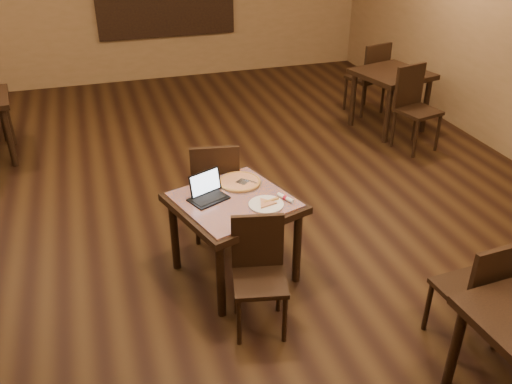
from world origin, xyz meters
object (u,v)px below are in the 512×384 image
object	(u,v)px
pizza_pan	(240,183)
other_table_a	(391,82)
tiled_table	(234,210)
other_table_a_chair_near	(414,103)
chair_main_near	(259,267)
chair_main_far	(215,186)
other_table_a_chair_far	(370,74)
other_table_c_chair_far	(479,289)
laptop	(207,191)

from	to	relation	value
pizza_pan	other_table_a	xyz separation A→B (m)	(2.81, 2.32, -0.08)
tiled_table	pizza_pan	xyz separation A→B (m)	(0.12, 0.24, 0.11)
other_table_a	other_table_a_chair_near	bearing A→B (deg)	-105.52
tiled_table	chair_main_near	world-z (taller)	chair_main_near
chair_main_far	other_table_a	bearing A→B (deg)	-136.74
other_table_a_chair_far	other_table_c_chair_far	size ratio (longest dim) A/B	1.11
laptop	other_table_a_chair_near	xyz separation A→B (m)	(3.11, 1.84, -0.22)
pizza_pan	chair_main_far	bearing A→B (deg)	109.95
chair_main_far	pizza_pan	distance (m)	0.44
tiled_table	other_table_a_chair_far	size ratio (longest dim) A/B	1.09
laptop	pizza_pan	size ratio (longest dim) A/B	0.94
tiled_table	other_table_a_chair_near	xyz separation A→B (m)	(2.91, 1.94, -0.06)
chair_main_far	chair_main_near	bearing A→B (deg)	101.34
other_table_a_chair_far	other_table_a	bearing A→B (deg)	74.48
chair_main_near	pizza_pan	distance (m)	0.90
tiled_table	laptop	bearing A→B (deg)	136.10
chair_main_near	other_table_a_chair_near	xyz separation A→B (m)	(2.90, 2.56, 0.09)
other_table_a_chair_near	other_table_c_chair_far	size ratio (longest dim) A/B	1.11
tiled_table	pizza_pan	distance (m)	0.29
tiled_table	pizza_pan	size ratio (longest dim) A/B	3.03
tiled_table	pizza_pan	world-z (taller)	pizza_pan
tiled_table	laptop	size ratio (longest dim) A/B	3.23
chair_main_far	other_table_c_chair_far	distance (m)	2.43
chair_main_far	other_table_a	size ratio (longest dim) A/B	0.96
other_table_a	other_table_a_chair_near	distance (m)	0.63
tiled_table	other_table_c_chair_far	distance (m)	1.96
laptop	other_table_a_chair_far	size ratio (longest dim) A/B	0.34
pizza_pan	tiled_table	bearing A→B (deg)	-116.57
other_table_a_chair_near	laptop	bearing A→B (deg)	-162.96
chair_main_far	other_table_a_chair_far	xyz separation A→B (m)	(2.97, 2.57, 0.03)
chair_main_near	other_table_a_chair_near	world-z (taller)	other_table_a_chair_near
laptop	other_table_a_chair_far	distance (m)	4.42
other_table_a_chair_near	pizza_pan	bearing A→B (deg)	-162.25
other_table_a	other_table_c_chair_far	distance (m)	4.21
chair_main_near	laptop	bearing A→B (deg)	118.86
chair_main_far	other_table_a_chair_near	distance (m)	3.21
chair_main_near	laptop	xyz separation A→B (m)	(-0.22, 0.72, 0.30)
laptop	other_table_a_chair_near	distance (m)	3.62
other_table_a_chair_near	other_table_a_chair_far	world-z (taller)	same
other_table_a	other_table_a_chair_far	bearing A→B (deg)	74.48
chair_main_far	other_table_a_chair_far	distance (m)	3.93
chair_main_near	other_table_a_chair_near	size ratio (longest dim) A/B	0.86
chair_main_near	other_table_a_chair_far	bearing A→B (deg)	64.39
chair_main_near	other_table_a	size ratio (longest dim) A/B	0.86
chair_main_far	laptop	xyz separation A→B (m)	(-0.18, -0.51, 0.25)
tiled_table	other_table_a	world-z (taller)	other_table_a
chair_main_far	pizza_pan	size ratio (longest dim) A/B	2.65
chair_main_far	tiled_table	bearing A→B (deg)	101.28
other_table_c_chair_far	other_table_a_chair_near	bearing A→B (deg)	-118.23
laptop	other_table_c_chair_far	world-z (taller)	laptop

